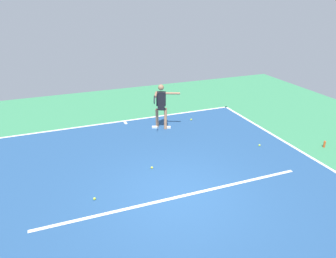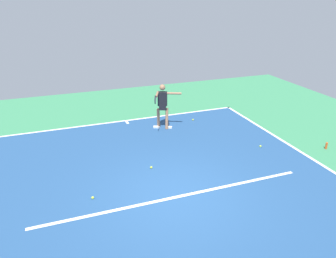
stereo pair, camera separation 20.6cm
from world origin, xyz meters
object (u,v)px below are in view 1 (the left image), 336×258
Objects in this scene: tennis_player at (161,104)px; tennis_ball_far_corner at (191,120)px; tennis_ball_by_sideline at (259,145)px; water_bottle at (324,144)px; tennis_ball_by_baseline at (95,199)px; tennis_ball_centre_court at (152,168)px.

tennis_player is 25.85× the size of tennis_ball_far_corner.
water_bottle is (-1.95, 0.85, 0.08)m from tennis_ball_by_sideline.
tennis_ball_by_baseline is at bearing 73.55° from tennis_player.
tennis_ball_by_sideline is 1.00× the size of tennis_ball_far_corner.
water_bottle reaches higher than tennis_ball_by_sideline.
tennis_ball_by_baseline is 0.30× the size of water_bottle.
tennis_ball_centre_court is 3.84m from tennis_ball_by_sideline.
tennis_player is 25.85× the size of tennis_ball_centre_court.
tennis_ball_by_sideline is at bearing 110.76° from tennis_ball_far_corner.
tennis_ball_by_sideline and tennis_ball_far_corner have the same top height.
tennis_ball_by_baseline is (5.66, 1.05, 0.00)m from tennis_ball_by_sideline.
tennis_ball_centre_court is (1.31, 2.73, -0.94)m from tennis_player.
water_bottle reaches higher than tennis_ball_by_baseline.
water_bottle reaches higher than tennis_ball_centre_court.
tennis_ball_centre_court is 1.00× the size of tennis_ball_by_baseline.
tennis_player is 4.92m from tennis_ball_by_baseline.
tennis_player is at bearing -46.01° from tennis_ball_by_sideline.
tennis_ball_centre_court is at bearing 88.43° from tennis_player.
tennis_ball_centre_court and tennis_ball_by_sideline have the same top height.
tennis_ball_by_sideline is 5.76m from tennis_ball_by_baseline.
tennis_ball_by_baseline is (3.13, 3.67, -0.94)m from tennis_player.
tennis_ball_by_baseline is 6.06m from tennis_ball_far_corner.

